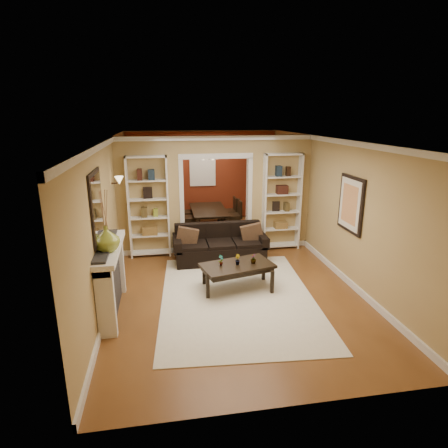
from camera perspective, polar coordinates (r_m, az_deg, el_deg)
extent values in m
plane|color=brown|center=(8.03, 0.05, -6.75)|extent=(8.00, 8.00, 0.00)
plane|color=white|center=(7.40, 0.06, 12.85)|extent=(8.00, 8.00, 0.00)
plane|color=tan|center=(11.49, -3.30, 7.31)|extent=(8.00, 0.00, 8.00)
plane|color=tan|center=(3.94, 9.98, -11.11)|extent=(8.00, 0.00, 8.00)
plane|color=tan|center=(7.57, -16.99, 1.86)|extent=(0.00, 8.00, 8.00)
plane|color=tan|center=(8.27, 15.63, 3.16)|extent=(0.00, 8.00, 8.00)
cube|color=tan|center=(8.76, -1.26, 4.48)|extent=(4.50, 0.15, 2.70)
cube|color=maroon|center=(11.47, -3.28, 7.14)|extent=(4.44, 0.04, 2.64)
cube|color=#8CA5CC|center=(11.40, -3.28, 8.25)|extent=(0.78, 0.03, 0.98)
cube|color=white|center=(6.84, 2.03, -11.04)|extent=(2.94, 3.93, 0.01)
cube|color=black|center=(8.30, -0.63, -3.01)|extent=(2.05, 0.88, 0.80)
cube|color=brown|center=(8.14, -5.67, -1.89)|extent=(0.46, 0.16, 0.45)
cube|color=brown|center=(8.35, 4.32, -1.32)|extent=(0.48, 0.17, 0.47)
cube|color=black|center=(7.04, 2.02, -8.02)|extent=(1.43, 1.00, 0.49)
imported|color=#336626|center=(6.86, -0.45, -5.54)|extent=(0.13, 0.13, 0.20)
imported|color=#336626|center=(6.91, 2.04, -5.43)|extent=(0.10, 0.11, 0.19)
imported|color=#336626|center=(6.98, 4.50, -5.28)|extent=(0.13, 0.13, 0.19)
cube|color=white|center=(8.56, -11.42, 2.50)|extent=(0.90, 0.30, 2.30)
cube|color=white|center=(8.99, 8.74, 3.30)|extent=(0.90, 0.30, 2.30)
cube|color=white|center=(6.39, -16.58, -8.12)|extent=(0.32, 1.70, 1.16)
imported|color=olive|center=(5.89, -17.45, -2.14)|extent=(0.48, 0.48, 0.40)
cube|color=silver|center=(6.02, -18.84, 2.49)|extent=(0.03, 0.95, 1.10)
cube|color=#FFE0A5|center=(8.00, -16.10, 6.20)|extent=(0.18, 0.18, 0.22)
cube|color=black|center=(7.34, 18.71, 2.88)|extent=(0.04, 0.85, 1.05)
imported|color=black|center=(10.59, -2.17, 0.73)|extent=(1.72, 0.96, 0.60)
cube|color=black|center=(10.21, -5.03, 0.93)|extent=(0.58, 0.58, 0.90)
cube|color=black|center=(10.34, 1.06, 1.26)|extent=(0.52, 0.52, 0.92)
cube|color=black|center=(10.78, -5.29, 1.76)|extent=(0.52, 0.52, 0.89)
cube|color=black|center=(10.92, 0.48, 1.94)|extent=(0.51, 0.51, 0.87)
cube|color=#322116|center=(10.12, -2.53, 9.92)|extent=(0.50, 0.50, 0.30)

